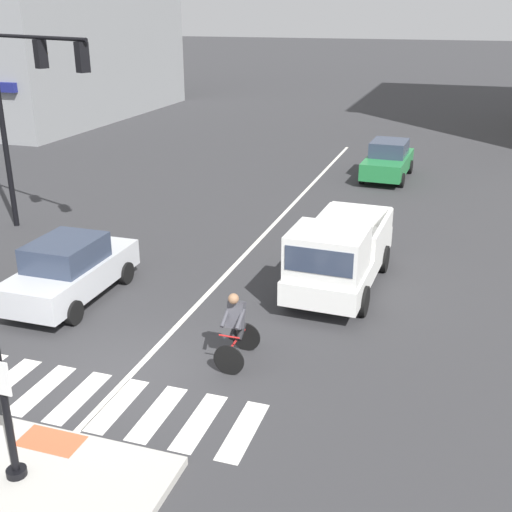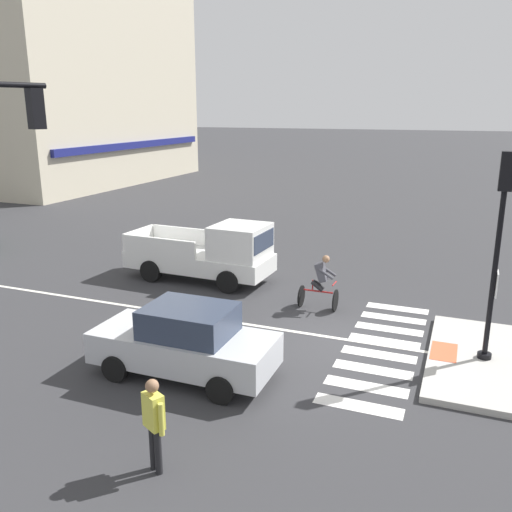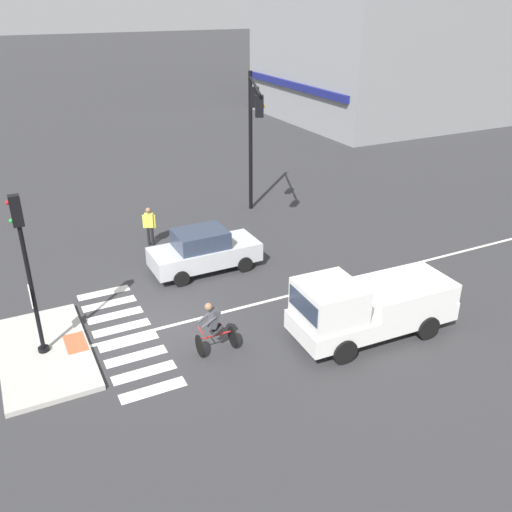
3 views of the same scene
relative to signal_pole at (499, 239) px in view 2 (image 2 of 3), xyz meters
name	(u,v)px [view 2 (image 2 of 3)]	position (x,y,z in m)	size (l,w,h in m)	color
ground_plane	(340,341)	(0.00, 3.44, -3.02)	(300.00, 300.00, 0.00)	#333335
traffic_island	(484,361)	(0.00, 0.01, -2.95)	(4.77, 2.49, 0.15)	#B2AFA8
tactile_pad_front	(444,351)	(0.00, 0.90, -2.87)	(1.10, 0.60, 0.01)	#DB5B38
signal_pole	(499,239)	(0.00, 0.00, 0.00)	(0.44, 0.38, 4.77)	black
crosswalk_stripe_a	(358,406)	(-2.96, 2.37, -3.02)	(0.44, 1.80, 0.01)	silver
crosswalk_stripe_b	(366,386)	(-2.11, 2.37, -3.02)	(0.44, 1.80, 0.01)	silver
crosswalk_stripe_c	(373,369)	(-1.27, 2.37, -3.02)	(0.44, 1.80, 0.01)	silver
crosswalk_stripe_d	(379,354)	(-0.42, 2.37, -3.02)	(0.44, 1.80, 0.01)	silver
crosswalk_stripe_e	(384,341)	(0.42, 2.37, -3.02)	(0.44, 1.80, 0.01)	silver
crosswalk_stripe_f	(389,329)	(1.27, 2.37, -3.02)	(0.44, 1.80, 0.01)	silver
crosswalk_stripe_g	(393,318)	(2.11, 2.37, -3.02)	(0.44, 1.80, 0.01)	silver
crosswalk_stripe_h	(397,308)	(2.96, 2.37, -3.02)	(0.44, 1.80, 0.01)	silver
lane_centre_line	(40,292)	(0.15, 13.44, -3.02)	(0.14, 28.00, 0.01)	silver
building_corner_left	(28,41)	(23.38, 34.71, 8.02)	(21.28, 19.69, 22.05)	beige
car_silver_westbound_near	(185,341)	(-3.06, 6.25, -2.21)	(1.87, 4.11, 1.64)	silver
pickup_truck_white_eastbound_mid	(211,254)	(3.33, 8.76, -2.05)	(2.20, 5.17, 2.08)	white
cyclist	(321,281)	(2.06, 4.53, -2.15)	(0.67, 1.09, 1.68)	black
pedestrian_at_curb_left	(154,418)	(-6.19, 5.08, -2.04)	(0.36, 0.50, 1.67)	black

